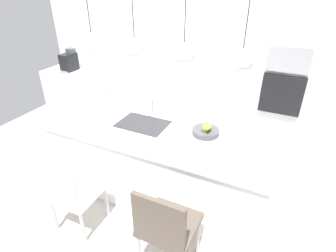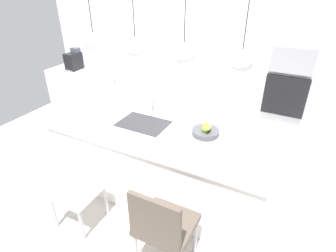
{
  "view_description": "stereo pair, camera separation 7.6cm",
  "coord_description": "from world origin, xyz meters",
  "views": [
    {
      "loc": [
        1.21,
        -2.32,
        2.38
      ],
      "look_at": [
        0.1,
        0.0,
        0.94
      ],
      "focal_mm": 29.35,
      "sensor_mm": 36.0,
      "label": 1
    },
    {
      "loc": [
        1.28,
        -2.29,
        2.38
      ],
      "look_at": [
        0.1,
        0.0,
        0.94
      ],
      "focal_mm": 29.35,
      "sensor_mm": 36.0,
      "label": 2
    }
  ],
  "objects": [
    {
      "name": "microwave",
      "position": [
        1.11,
        1.58,
        1.38
      ],
      "size": [
        0.54,
        0.08,
        0.34
      ],
      "primitive_type": "cube",
      "color": "#9E9EA3",
      "rests_on": "back_wall"
    },
    {
      "name": "chair_near",
      "position": [
        -0.53,
        -0.88,
        0.47
      ],
      "size": [
        0.44,
        0.45,
        0.84
      ],
      "color": "white",
      "rests_on": "ground"
    },
    {
      "name": "pendant_light_center_right",
      "position": [
        0.26,
        0.0,
        1.73
      ],
      "size": [
        0.2,
        0.2,
        0.8
      ],
      "color": "silver"
    },
    {
      "name": "oven",
      "position": [
        1.11,
        1.58,
        0.88
      ],
      "size": [
        0.56,
        0.08,
        0.56
      ],
      "primitive_type": "cube",
      "color": "black",
      "rests_on": "back_wall"
    },
    {
      "name": "chair_middle",
      "position": [
        0.51,
        -0.89,
        0.53
      ],
      "size": [
        0.48,
        0.46,
        0.93
      ],
      "color": "brown",
      "rests_on": "ground"
    },
    {
      "name": "faucet",
      "position": [
        -0.22,
        0.21,
        1.03
      ],
      "size": [
        0.02,
        0.17,
        0.22
      ],
      "color": "silver",
      "rests_on": "kitchen_island"
    },
    {
      "name": "kitchen_island",
      "position": [
        0.0,
        0.0,
        0.45
      ],
      "size": [
        2.54,
        1.0,
        0.89
      ],
      "color": "white",
      "rests_on": "ground"
    },
    {
      "name": "side_counter",
      "position": [
        -2.4,
        1.28,
        0.41
      ],
      "size": [
        1.1,
        0.6,
        0.83
      ],
      "primitive_type": "cube",
      "color": "white",
      "rests_on": "ground"
    },
    {
      "name": "fruit_bowl",
      "position": [
        0.5,
        0.09,
        0.93
      ],
      "size": [
        0.29,
        0.29,
        0.16
      ],
      "color": "#4C4C51",
      "rests_on": "kitchen_island"
    },
    {
      "name": "back_wall",
      "position": [
        0.0,
        1.65,
        1.3
      ],
      "size": [
        6.0,
        0.1,
        2.6
      ],
      "primitive_type": "cube",
      "color": "white",
      "rests_on": "ground"
    },
    {
      "name": "floor",
      "position": [
        0.0,
        0.0,
        0.0
      ],
      "size": [
        6.6,
        6.6,
        0.0
      ],
      "primitive_type": "plane",
      "color": "#BCB7AD",
      "rests_on": "ground"
    },
    {
      "name": "pendant_light_left",
      "position": [
        -0.79,
        0.0,
        1.73
      ],
      "size": [
        0.2,
        0.2,
        0.8
      ],
      "color": "silver"
    },
    {
      "name": "pendant_light_center_left",
      "position": [
        -0.26,
        0.0,
        1.73
      ],
      "size": [
        0.2,
        0.2,
        0.8
      ],
      "color": "silver"
    },
    {
      "name": "sink_basin",
      "position": [
        -0.22,
        0.0,
        0.88
      ],
      "size": [
        0.56,
        0.4,
        0.02
      ],
      "primitive_type": "cube",
      "color": "#2D2D30",
      "rests_on": "kitchen_island"
    },
    {
      "name": "coffee_machine",
      "position": [
        -2.48,
        1.28,
        0.99
      ],
      "size": [
        0.2,
        0.35,
        0.38
      ],
      "color": "black",
      "rests_on": "side_counter"
    },
    {
      "name": "pendant_light_right",
      "position": [
        0.79,
        0.0,
        1.73
      ],
      "size": [
        0.2,
        0.2,
        0.8
      ],
      "color": "silver"
    }
  ]
}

